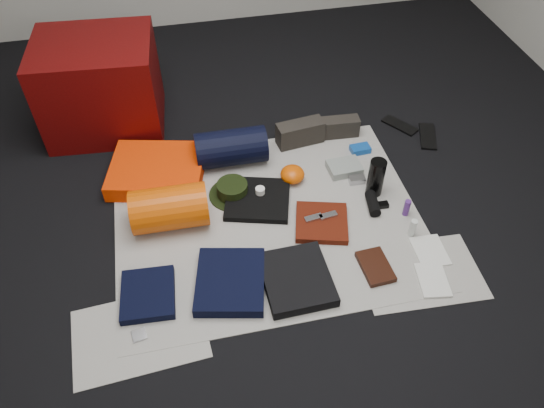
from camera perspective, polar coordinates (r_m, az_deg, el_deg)
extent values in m
cube|color=black|center=(2.83, -0.41, -1.79)|extent=(4.50, 4.50, 0.02)
cube|color=beige|center=(2.82, -0.41, -1.62)|extent=(1.60, 1.30, 0.01)
cube|color=beige|center=(2.49, -14.06, -13.38)|extent=(0.61, 0.44, 0.00)
cube|color=beige|center=(2.70, 15.62, -7.11)|extent=(0.60, 0.43, 0.00)
cube|color=#510605|center=(3.43, -17.97, 12.01)|extent=(0.72, 0.62, 0.57)
cube|color=#F93802|center=(3.09, -12.24, 3.55)|extent=(0.60, 0.53, 0.09)
cylinder|color=#CF4903|center=(2.76, -10.96, -0.45)|extent=(0.39, 0.24, 0.23)
cylinder|color=black|center=(2.78, -12.98, -0.85)|extent=(0.02, 0.22, 0.22)
cylinder|color=black|center=(2.77, -8.89, -0.22)|extent=(0.03, 0.22, 0.22)
cylinder|color=black|center=(3.08, -4.43, 6.07)|extent=(0.41, 0.22, 0.21)
cylinder|color=black|center=(2.95, -4.25, 1.05)|extent=(0.30, 0.30, 0.01)
cylinder|color=black|center=(2.92, -4.29, 1.62)|extent=(0.17, 0.17, 0.07)
cube|color=#2C2722|center=(3.24, 3.04, 7.65)|extent=(0.30, 0.14, 0.14)
cube|color=#2C2722|center=(3.33, 7.25, 8.21)|extent=(0.24, 0.10, 0.12)
cube|color=black|center=(3.51, 13.58, 8.23)|extent=(0.20, 0.24, 0.01)
cube|color=black|center=(3.46, 16.40, 7.00)|extent=(0.17, 0.27, 0.01)
cube|color=black|center=(2.56, -13.19, -9.45)|extent=(0.26, 0.30, 0.04)
cube|color=black|center=(2.54, -4.50, -8.32)|extent=(0.39, 0.42, 0.06)
cube|color=black|center=(2.54, 2.67, -8.06)|extent=(0.32, 0.37, 0.06)
cube|color=black|center=(2.89, -1.55, 0.49)|extent=(0.42, 0.40, 0.03)
cube|color=#501508|center=(2.79, 5.35, -2.01)|extent=(0.33, 0.33, 0.04)
ellipsoid|color=#CF4903|center=(3.00, 2.21, 3.21)|extent=(0.18, 0.18, 0.09)
cube|color=gray|center=(3.10, 7.79, 3.90)|extent=(0.19, 0.15, 0.05)
cylinder|color=black|center=(2.93, 11.13, 2.82)|extent=(0.10, 0.10, 0.22)
cylinder|color=black|center=(2.91, 10.79, 0.07)|extent=(0.08, 0.16, 0.06)
cube|color=#A9A9AD|center=(3.04, 9.11, 2.60)|extent=(0.09, 0.06, 0.04)
cube|color=#0F4597|center=(3.25, 9.46, 5.86)|extent=(0.12, 0.08, 0.04)
cylinder|color=#4E2576|center=(2.90, 14.29, -0.39)|extent=(0.04, 0.04, 0.10)
cylinder|color=silver|center=(2.80, 14.91, -2.50)|extent=(0.04, 0.04, 0.10)
cube|color=black|center=(2.65, 11.06, -6.63)|extent=(0.15, 0.21, 0.03)
cube|color=silver|center=(2.68, 16.90, -7.81)|extent=(0.17, 0.22, 0.01)
cube|color=silver|center=(2.79, 16.64, -4.86)|extent=(0.16, 0.20, 0.01)
cube|color=black|center=(2.93, 11.49, -0.14)|extent=(0.10, 0.04, 0.02)
cube|color=#A9A9AD|center=(2.47, -14.10, -13.51)|extent=(0.07, 0.07, 0.01)
cylinder|color=white|center=(2.89, -1.29, 1.44)|extent=(0.05, 0.05, 0.04)
cube|color=#A9A9AD|center=(2.77, 4.48, -1.50)|extent=(0.10, 0.05, 0.01)
cube|color=#A9A9AD|center=(2.79, 6.06, -1.24)|extent=(0.10, 0.05, 0.01)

